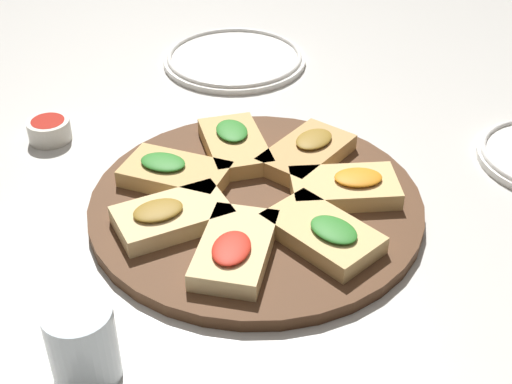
{
  "coord_description": "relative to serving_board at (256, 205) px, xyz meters",
  "views": [
    {
      "loc": [
        0.2,
        -0.71,
        0.56
      ],
      "look_at": [
        0.0,
        0.0,
        0.03
      ],
      "focal_mm": 50.0,
      "sensor_mm": 36.0,
      "label": 1
    }
  ],
  "objects": [
    {
      "name": "ground_plane",
      "position": [
        0.0,
        0.0,
        -0.01
      ],
      "size": [
        3.0,
        3.0,
        0.0
      ],
      "primitive_type": "plane",
      "color": "beige"
    },
    {
      "name": "serving_board",
      "position": [
        0.0,
        0.0,
        0.0
      ],
      "size": [
        0.43,
        0.43,
        0.02
      ],
      "primitive_type": "cylinder",
      "color": "#51331E",
      "rests_on": "ground_plane"
    },
    {
      "name": "focaccia_slice_0",
      "position": [
        -0.06,
        0.1,
        0.02
      ],
      "size": [
        0.14,
        0.16,
        0.03
      ],
      "color": "tan",
      "rests_on": "serving_board"
    },
    {
      "name": "focaccia_slice_1",
      "position": [
        -0.12,
        0.01,
        0.02
      ],
      "size": [
        0.14,
        0.09,
        0.03
      ],
      "color": "tan",
      "rests_on": "serving_board"
    },
    {
      "name": "focaccia_slice_2",
      "position": [
        -0.09,
        -0.08,
        0.02
      ],
      "size": [
        0.15,
        0.15,
        0.03
      ],
      "color": "#E5C689",
      "rests_on": "serving_board"
    },
    {
      "name": "focaccia_slice_3",
      "position": [
        0.01,
        -0.12,
        0.02
      ],
      "size": [
        0.09,
        0.14,
        0.03
      ],
      "color": "#E5C689",
      "rests_on": "serving_board"
    },
    {
      "name": "focaccia_slice_4",
      "position": [
        0.1,
        -0.06,
        0.02
      ],
      "size": [
        0.16,
        0.14,
        0.03
      ],
      "color": "#DBB775",
      "rests_on": "serving_board"
    },
    {
      "name": "focaccia_slice_5",
      "position": [
        0.11,
        0.04,
        0.02
      ],
      "size": [
        0.16,
        0.12,
        0.03
      ],
      "color": "#DBB775",
      "rests_on": "serving_board"
    },
    {
      "name": "focaccia_slice_6",
      "position": [
        0.04,
        0.11,
        0.02
      ],
      "size": [
        0.12,
        0.16,
        0.03
      ],
      "color": "tan",
      "rests_on": "serving_board"
    },
    {
      "name": "plate_left",
      "position": [
        -0.15,
        0.41,
        -0.0
      ],
      "size": [
        0.25,
        0.25,
        0.02
      ],
      "color": "white",
      "rests_on": "ground_plane"
    },
    {
      "name": "water_glass",
      "position": [
        -0.09,
        -0.3,
        0.04
      ],
      "size": [
        0.07,
        0.07,
        0.09
      ],
      "primitive_type": "cylinder",
      "color": "silver",
      "rests_on": "ground_plane"
    },
    {
      "name": "dipping_bowl",
      "position": [
        -0.34,
        0.09,
        0.01
      ],
      "size": [
        0.06,
        0.06,
        0.03
      ],
      "color": "silver",
      "rests_on": "ground_plane"
    }
  ]
}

